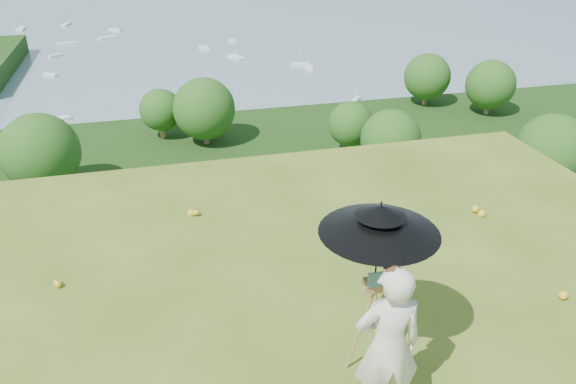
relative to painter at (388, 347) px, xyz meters
name	(u,v)px	position (x,y,z in m)	size (l,w,h in m)	color
forest_slope	(191,339)	(-0.85, 35.11, -29.94)	(140.00, 56.00, 22.00)	black
shoreline_tier	(170,202)	(-0.85, 75.11, -36.94)	(170.00, 28.00, 8.00)	#686053
bay_water	(143,14)	(-0.85, 240.11, -34.94)	(700.00, 700.00, 0.00)	#7591A8
slope_trees	(177,197)	(-0.85, 35.11, -15.94)	(110.00, 50.00, 6.00)	#255118
harbor_town	(166,164)	(-0.85, 75.11, -30.44)	(110.00, 22.00, 5.00)	silver
moored_boats	(104,61)	(-13.35, 161.11, -34.59)	(140.00, 140.00, 0.70)	white
painter	(388,347)	(0.00, 0.00, 0.00)	(0.68, 0.45, 1.88)	beige
field_easel	(372,323)	(0.10, 0.60, -0.22)	(0.55, 0.55, 1.44)	#986B40
sun_umbrella	(378,246)	(0.10, 0.63, 0.76)	(1.23, 1.23, 1.03)	black
painter_cap	(395,272)	(0.00, 0.00, 0.88)	(0.20, 0.23, 0.10)	#D37378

